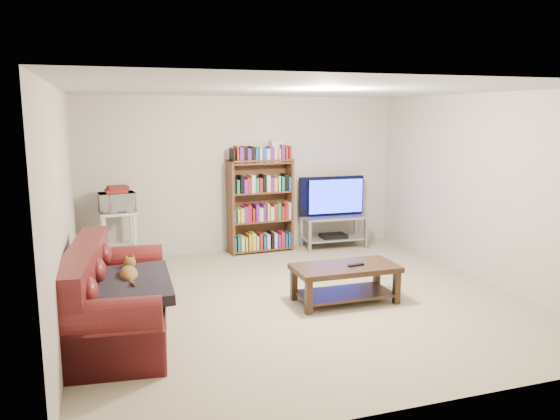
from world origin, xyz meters
name	(u,v)px	position (x,y,z in m)	size (l,w,h in m)	color
floor	(299,299)	(0.00, 0.00, 0.00)	(5.00, 5.00, 0.00)	#BAAC8A
ceiling	(300,90)	(0.00, 0.00, 2.40)	(5.00, 5.00, 0.00)	white
wall_back	(244,175)	(0.00, 2.50, 1.20)	(5.00, 5.00, 0.00)	beige
wall_front	(423,250)	(0.00, -2.50, 1.20)	(5.00, 5.00, 0.00)	beige
wall_left	(63,210)	(-2.50, 0.00, 1.20)	(5.00, 5.00, 0.00)	beige
wall_right	(483,189)	(2.50, 0.00, 1.20)	(5.00, 5.00, 0.00)	beige
sofa	(111,303)	(-2.10, -0.36, 0.31)	(1.11, 2.15, 0.88)	#5C1718
blanket	(128,286)	(-1.94, -0.52, 0.52)	(0.80, 1.03, 0.10)	black
cat	(129,274)	(-1.92, -0.34, 0.58)	(0.22, 0.56, 0.17)	brown
coffee_table	(345,277)	(0.47, -0.25, 0.30)	(1.20, 0.60, 0.43)	#321F11
remote	(356,265)	(0.58, -0.30, 0.44)	(0.20, 0.05, 0.02)	black
tv_stand	(333,226)	(1.40, 2.17, 0.35)	(1.03, 0.49, 0.51)	#999EA3
television	(334,197)	(1.40, 2.17, 0.83)	(1.10, 0.15, 0.63)	black
dvd_player	(333,236)	(1.40, 2.17, 0.19)	(0.41, 0.29, 0.06)	black
bookshelf	(261,205)	(0.21, 2.30, 0.75)	(1.02, 0.37, 1.45)	#53311D
shelf_clutter	(266,152)	(0.31, 2.32, 1.55)	(0.74, 0.26, 0.28)	silver
microwave_stand	(119,231)	(-1.93, 2.11, 0.51)	(0.53, 0.41, 0.79)	silver
microwave	(117,202)	(-1.93, 2.11, 0.92)	(0.49, 0.33, 0.27)	silver
game_boxes	(116,191)	(-1.93, 2.11, 1.08)	(0.29, 0.25, 0.05)	maroon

